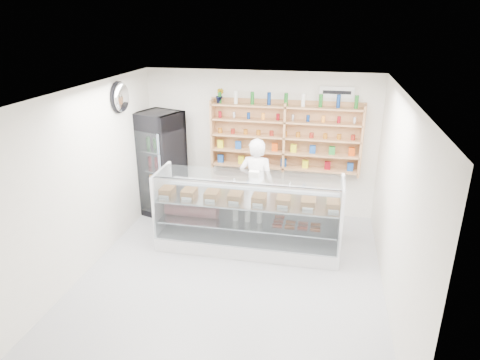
# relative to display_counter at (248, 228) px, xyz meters

# --- Properties ---
(room) EXTENTS (5.00, 5.00, 5.00)m
(room) POSITION_rel_display_counter_xyz_m (-0.08, -0.89, 1.04)
(room) COLOR #9E9EA2
(room) RESTS_ON ground
(display_counter) EXTENTS (3.06, 0.91, 1.33)m
(display_counter) POSITION_rel_display_counter_xyz_m (0.00, 0.00, 0.00)
(display_counter) COLOR white
(display_counter) RESTS_ON floor
(shop_worker) EXTENTS (0.65, 0.45, 1.74)m
(shop_worker) POSITION_rel_display_counter_xyz_m (0.00, 0.77, 0.50)
(shop_worker) COLOR white
(shop_worker) RESTS_ON floor
(drinks_cooler) EXTENTS (0.93, 0.92, 2.06)m
(drinks_cooler) POSITION_rel_display_counter_xyz_m (-1.93, 1.06, 0.67)
(drinks_cooler) COLOR black
(drinks_cooler) RESTS_ON floor
(wall_shelving) EXTENTS (2.84, 0.28, 1.33)m
(wall_shelving) POSITION_rel_display_counter_xyz_m (0.42, 1.45, 1.23)
(wall_shelving) COLOR tan
(wall_shelving) RESTS_ON back_wall
(potted_plant) EXTENTS (0.17, 0.15, 0.28)m
(potted_plant) POSITION_rel_display_counter_xyz_m (-0.83, 1.45, 1.97)
(potted_plant) COLOR #1E6626
(potted_plant) RESTS_ON wall_shelving
(security_mirror) EXTENTS (0.15, 0.50, 0.50)m
(security_mirror) POSITION_rel_display_counter_xyz_m (-2.25, 0.31, 2.09)
(security_mirror) COLOR silver
(security_mirror) RESTS_ON left_wall
(wall_sign) EXTENTS (0.62, 0.03, 0.20)m
(wall_sign) POSITION_rel_display_counter_xyz_m (1.32, 1.58, 2.09)
(wall_sign) COLOR white
(wall_sign) RESTS_ON back_wall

